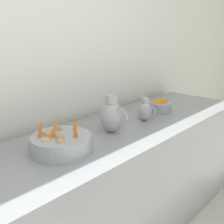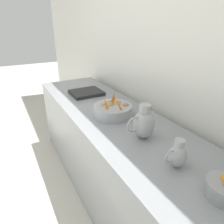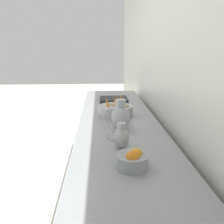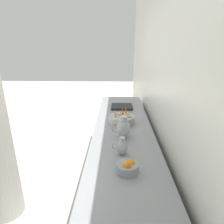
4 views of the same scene
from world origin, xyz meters
TOP-DOWN VIEW (x-y plane):
  - tile_wall_left at (-1.95, 0.79)m, footprint 0.10×8.41m
  - prep_counter at (-1.48, 0.29)m, footprint 0.71×3.10m
  - vegetable_colander at (-1.47, 0.07)m, footprint 0.34×0.34m
  - orange_bowl at (-1.49, 1.10)m, footprint 0.18×0.18m
  - metal_pitcher_tall at (-1.48, 0.49)m, footprint 0.21×0.15m
  - metal_pitcher_short at (-1.45, 0.83)m, footprint 0.15×0.10m
  - counter_sink_basin at (-1.49, -0.58)m, footprint 0.34×0.30m

SIDE VIEW (x-z plane):
  - prep_counter at x=-1.48m, z-range 0.00..0.88m
  - counter_sink_basin at x=-1.49m, z-range 0.88..0.92m
  - orange_bowl at x=-1.49m, z-range 0.87..0.99m
  - vegetable_colander at x=-1.47m, z-range 0.82..1.05m
  - metal_pitcher_short at x=-1.45m, z-range 0.87..1.05m
  - metal_pitcher_tall at x=-1.48m, z-range 0.87..1.12m
  - tile_wall_left at x=-1.95m, z-range 0.00..3.00m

